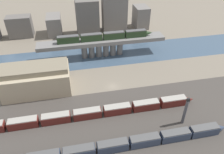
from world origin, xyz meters
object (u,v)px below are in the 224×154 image
train_yard_near (117,145)px  signal_tower (185,111)px  train_yard_mid (91,113)px  train_on_bridge (105,36)px  warehouse_building (36,79)px

train_yard_near → signal_tower: bearing=13.5°
train_yard_mid → signal_tower: signal_tower is taller
train_on_bridge → train_yard_mid: (-13.41, -43.92, -9.61)m
signal_tower → train_yard_mid: bearing=163.3°
train_yard_near → signal_tower: 26.78m
warehouse_building → signal_tower: bearing=-29.7°
train_on_bridge → train_yard_mid: train_on_bridge is taller
train_on_bridge → signal_tower: train_on_bridge is taller
train_yard_near → train_on_bridge: bearing=83.2°
train_on_bridge → train_yard_near: bearing=-96.8°
train_yard_near → train_yard_mid: (-6.26, 15.78, 0.00)m
train_on_bridge → warehouse_building: bearing=-144.7°
train_on_bridge → warehouse_building: size_ratio=1.83×
signal_tower → train_yard_near: bearing=-166.5°
train_yard_near → train_yard_mid: bearing=111.6°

